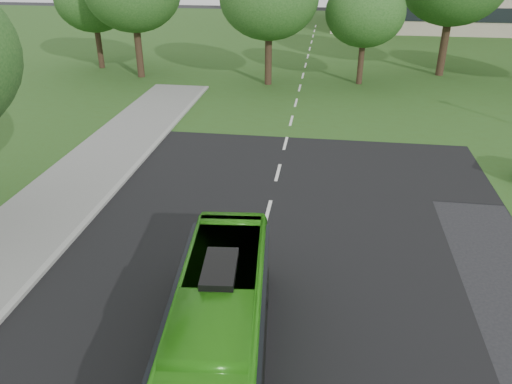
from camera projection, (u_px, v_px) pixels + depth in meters
ground at (244, 304)px, 15.59m from camera, size 160.00×160.00×0.00m
street_surfaces at (291, 99)px, 35.74m from camera, size 120.00×120.00×0.15m
tree_park_c at (365, 13)px, 37.31m from camera, size 5.98×5.98×7.94m
bus at (217, 337)px, 12.44m from camera, size 3.08×9.58×2.62m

